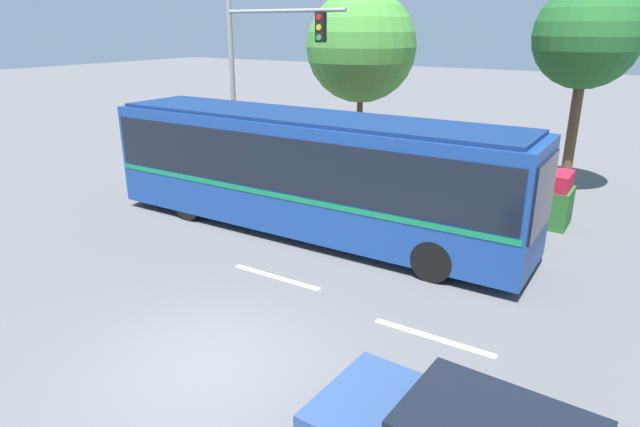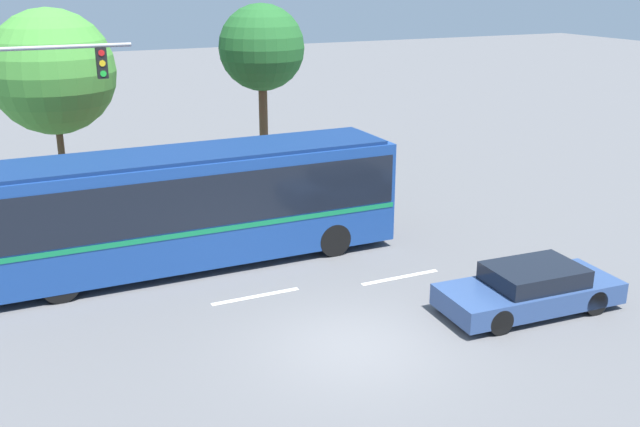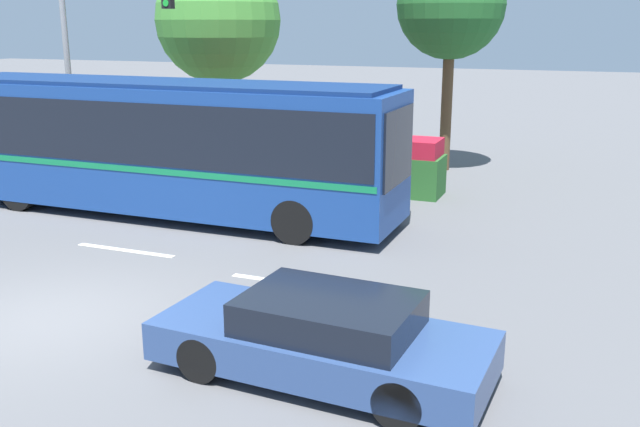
{
  "view_description": "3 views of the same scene",
  "coord_description": "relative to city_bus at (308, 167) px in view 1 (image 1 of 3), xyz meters",
  "views": [
    {
      "loc": [
        5.96,
        -5.74,
        5.6
      ],
      "look_at": [
        0.34,
        3.13,
        1.95
      ],
      "focal_mm": 30.44,
      "sensor_mm": 36.0,
      "label": 1
    },
    {
      "loc": [
        -6.83,
        -12.96,
        8.01
      ],
      "look_at": [
        0.76,
        3.45,
        2.04
      ],
      "focal_mm": 40.68,
      "sensor_mm": 36.0,
      "label": 2
    },
    {
      "loc": [
        8.08,
        -8.35,
        4.67
      ],
      "look_at": [
        3.71,
        2.62,
        1.5
      ],
      "focal_mm": 39.71,
      "sensor_mm": 36.0,
      "label": 3
    }
  ],
  "objects": [
    {
      "name": "lane_stripe_mid",
      "position": [
        1.05,
        -2.93,
        -1.89
      ],
      "size": [
        2.4,
        0.16,
        0.01
      ],
      "primitive_type": "cube",
      "color": "silver",
      "rests_on": "ground"
    },
    {
      "name": "ground_plane",
      "position": [
        2.13,
        -6.38,
        -1.9
      ],
      "size": [
        140.0,
        140.0,
        0.0
      ],
      "primitive_type": "plane",
      "color": "#5B5B5E"
    },
    {
      "name": "lane_stripe_near",
      "position": [
        5.13,
        -3.43,
        -1.89
      ],
      "size": [
        2.4,
        0.16,
        0.01
      ],
      "primitive_type": "cube",
      "color": "silver",
      "rests_on": "ground"
    },
    {
      "name": "flowering_hedge",
      "position": [
        1.94,
        4.31,
        -1.11
      ],
      "size": [
        8.65,
        1.27,
        1.6
      ],
      "color": "#286028",
      "rests_on": "ground"
    },
    {
      "name": "traffic_light_pole",
      "position": [
        -4.05,
        2.98,
        2.3
      ],
      "size": [
        4.72,
        0.24,
        6.41
      ],
      "color": "gray",
      "rests_on": "ground"
    },
    {
      "name": "city_bus",
      "position": [
        0.0,
        0.0,
        0.0
      ],
      "size": [
        12.41,
        2.59,
        3.34
      ],
      "rotation": [
        0.0,
        0.0,
        -0.0
      ],
      "color": "navy",
      "rests_on": "ground"
    },
    {
      "name": "street_tree_centre",
      "position": [
        5.5,
        8.21,
        3.33
      ],
      "size": [
        3.41,
        3.41,
        6.98
      ],
      "color": "brown",
      "rests_on": "ground"
    },
    {
      "name": "street_tree_left",
      "position": [
        -2.47,
        7.58,
        2.9
      ],
      "size": [
        4.34,
        4.34,
        6.98
      ],
      "color": "brown",
      "rests_on": "ground"
    }
  ]
}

